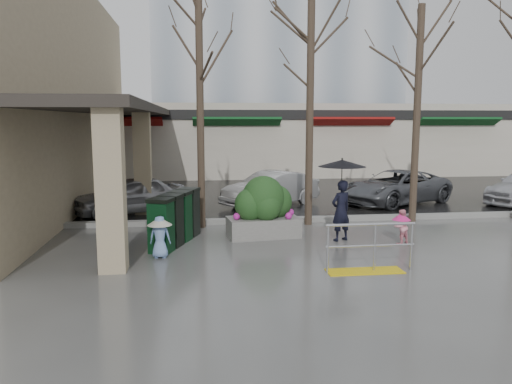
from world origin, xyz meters
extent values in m
plane|color=#51514F|center=(0.00, 0.00, 0.00)|extent=(120.00, 120.00, 0.00)
cube|color=black|center=(0.00, 22.00, 0.01)|extent=(120.00, 36.00, 0.01)
cube|color=gray|center=(0.00, 4.00, 0.07)|extent=(120.00, 0.30, 0.15)
cube|color=#2D2823|center=(-4.80, 8.00, 3.62)|extent=(2.80, 18.00, 0.25)
cube|color=tan|center=(-3.90, -0.50, 1.75)|extent=(0.55, 0.55, 3.50)
cube|color=tan|center=(-3.90, 6.00, 1.75)|extent=(0.55, 0.55, 3.50)
cube|color=beige|center=(2.00, 18.00, 2.00)|extent=(34.00, 6.00, 4.00)
cube|color=maroon|center=(-6.00, 15.10, 2.85)|extent=(4.50, 1.68, 0.87)
cube|color=#0F4C1E|center=(0.00, 15.10, 2.85)|extent=(4.50, 1.68, 0.87)
cube|color=maroon|center=(6.00, 15.10, 2.85)|extent=(4.50, 1.68, 0.87)
cube|color=#0F4C1E|center=(12.00, 15.10, 2.85)|extent=(4.50, 1.68, 0.87)
cube|color=black|center=(2.00, 15.10, 3.40)|extent=(34.00, 0.35, 0.50)
cube|color=#8C99A8|center=(4.00, 30.00, 12.50)|extent=(18.00, 12.00, 25.00)
cube|color=yellow|center=(1.30, -1.20, 0.01)|extent=(1.60, 0.50, 0.02)
cylinder|color=silver|center=(0.50, -1.20, 0.50)|extent=(0.05, 0.05, 1.00)
cylinder|color=silver|center=(1.50, -1.20, 0.50)|extent=(0.05, 0.05, 1.00)
cylinder|color=silver|center=(2.30, -1.20, 0.50)|extent=(0.05, 0.05, 1.00)
cylinder|color=silver|center=(1.40, -1.20, 1.00)|extent=(1.90, 0.06, 0.06)
cylinder|color=silver|center=(1.40, -1.20, 0.55)|extent=(1.90, 0.04, 0.04)
cylinder|color=#382B21|center=(-2.00, 3.60, 3.40)|extent=(0.22, 0.22, 6.80)
cylinder|color=#382B21|center=(1.20, 3.60, 3.50)|extent=(0.22, 0.22, 7.00)
cylinder|color=#382B21|center=(4.50, 3.60, 3.25)|extent=(0.22, 0.22, 6.50)
imported|color=black|center=(1.57, 1.49, 0.80)|extent=(0.69, 0.59, 1.59)
cylinder|color=black|center=(1.57, 1.49, 1.62)|extent=(0.02, 0.02, 1.01)
cone|color=black|center=(1.57, 1.49, 2.03)|extent=(1.24, 1.24, 0.18)
sphere|color=black|center=(1.57, 1.49, 2.14)|extent=(0.05, 0.05, 0.05)
imported|color=pink|center=(3.00, 0.96, 0.44)|extent=(0.53, 0.48, 0.89)
cylinder|color=black|center=(3.00, 0.96, 0.61)|extent=(0.02, 0.02, 0.39)
cone|color=#F7278B|center=(3.00, 0.96, 0.71)|extent=(0.47, 0.47, 0.18)
sphere|color=black|center=(3.00, 0.96, 0.82)|extent=(0.05, 0.05, 0.05)
imported|color=#7B9EDB|center=(-3.00, 0.40, 0.49)|extent=(0.51, 0.36, 0.97)
cylinder|color=black|center=(-3.00, 0.40, 0.71)|extent=(0.02, 0.02, 0.45)
cone|color=beige|center=(-3.00, 0.40, 0.85)|extent=(0.57, 0.57, 0.18)
sphere|color=black|center=(-3.00, 0.40, 0.96)|extent=(0.05, 0.05, 0.05)
cube|color=gray|center=(-0.37, 2.18, 0.26)|extent=(1.99, 1.16, 0.53)
ellipsoid|color=#133D1C|center=(-0.37, 2.18, 1.05)|extent=(1.16, 1.04, 1.22)
sphere|color=#133D1C|center=(-0.74, 2.07, 0.90)|extent=(0.84, 0.84, 0.84)
sphere|color=#133D1C|center=(0.00, 2.33, 0.92)|extent=(0.88, 0.88, 0.88)
cube|color=#0B3318|center=(-3.00, 0.89, 0.60)|extent=(0.63, 0.63, 1.21)
cube|color=black|center=(-3.00, 0.89, 1.26)|extent=(0.68, 0.68, 0.09)
cube|color=black|center=(-2.79, 1.46, 0.60)|extent=(0.63, 0.63, 1.21)
cube|color=black|center=(-2.79, 1.46, 1.26)|extent=(0.68, 0.68, 0.09)
cube|color=#0C3719|center=(-2.58, 2.02, 0.60)|extent=(0.63, 0.63, 1.21)
cube|color=black|center=(-2.58, 2.02, 1.26)|extent=(0.68, 0.68, 0.09)
cube|color=black|center=(-2.37, 2.59, 0.60)|extent=(0.63, 0.63, 1.21)
cube|color=black|center=(-2.37, 2.59, 1.26)|extent=(0.68, 0.68, 0.09)
imported|color=#ABABB0|center=(-4.38, 6.04, 0.63)|extent=(3.97, 3.00, 1.26)
imported|color=silver|center=(0.57, 7.01, 0.63)|extent=(3.93, 3.20, 1.26)
imported|color=#5C5F64|center=(5.31, 6.89, 0.63)|extent=(4.99, 3.94, 1.26)
camera|label=1|loc=(-2.18, -10.90, 3.13)|focal=35.00mm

